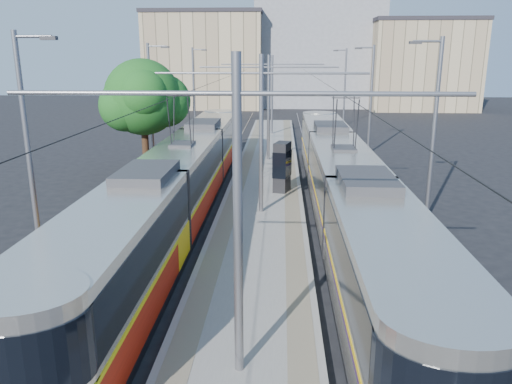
{
  "coord_description": "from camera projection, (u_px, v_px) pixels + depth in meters",
  "views": [
    {
      "loc": [
        0.89,
        -13.9,
        7.21
      ],
      "look_at": [
        -0.16,
        6.6,
        1.6
      ],
      "focal_mm": 35.0,
      "sensor_mm": 36.0,
      "label": 1
    }
  ],
  "objects": [
    {
      "name": "building_centre",
      "position": [
        317.0,
        53.0,
        74.7
      ],
      "size": [
        18.36,
        14.28,
        15.16
      ],
      "color": "gray",
      "rests_on": "ground"
    },
    {
      "name": "building_right",
      "position": [
        421.0,
        65.0,
        68.63
      ],
      "size": [
        14.28,
        10.2,
        12.09
      ],
      "color": "tan",
      "rests_on": "ground"
    },
    {
      "name": "ground",
      "position": [
        250.0,
        299.0,
        15.34
      ],
      "size": [
        160.0,
        160.0,
        0.0
      ],
      "primitive_type": "plane",
      "color": "black",
      "rests_on": "ground"
    },
    {
      "name": "tree",
      "position": [
        148.0,
        98.0,
        29.33
      ],
      "size": [
        4.89,
        4.52,
        7.1
      ],
      "color": "#382314",
      "rests_on": "ground"
    },
    {
      "name": "track_arrow",
      "position": [
        101.0,
        350.0,
        12.62
      ],
      "size": [
        1.2,
        5.0,
        0.01
      ],
      "primitive_type": "cube",
      "color": "silver",
      "rests_on": "ground"
    },
    {
      "name": "tram_left",
      "position": [
        184.0,
        179.0,
        23.08
      ],
      "size": [
        2.43,
        31.19,
        5.5
      ],
      "color": "black",
      "rests_on": "ground"
    },
    {
      "name": "building_left",
      "position": [
        207.0,
        60.0,
        71.89
      ],
      "size": [
        16.32,
        12.24,
        13.25
      ],
      "color": "tan",
      "rests_on": "ground"
    },
    {
      "name": "tactile_strip_left",
      "position": [
        244.0,
        168.0,
        31.71
      ],
      "size": [
        0.7,
        50.0,
        0.01
      ],
      "primitive_type": "cube",
      "color": "gray",
      "rests_on": "platform"
    },
    {
      "name": "rails",
      "position": [
        267.0,
        173.0,
        31.71
      ],
      "size": [
        8.71,
        70.0,
        0.03
      ],
      "color": "gray",
      "rests_on": "ground"
    },
    {
      "name": "platform",
      "position": [
        267.0,
        171.0,
        31.67
      ],
      "size": [
        4.0,
        50.0,
        0.3
      ],
      "primitive_type": "cube",
      "color": "gray",
      "rests_on": "ground"
    },
    {
      "name": "street_lamps",
      "position": [
        269.0,
        101.0,
        34.47
      ],
      "size": [
        15.18,
        38.22,
        8.0
      ],
      "color": "slate",
      "rests_on": "ground"
    },
    {
      "name": "tram_right",
      "position": [
        342.0,
        181.0,
        22.02
      ],
      "size": [
        2.43,
        30.85,
        5.5
      ],
      "color": "black",
      "rests_on": "ground"
    },
    {
      "name": "catenary",
      "position": [
        266.0,
        106.0,
        27.78
      ],
      "size": [
        9.2,
        70.0,
        7.0
      ],
      "color": "slate",
      "rests_on": "platform"
    },
    {
      "name": "shelter",
      "position": [
        282.0,
        166.0,
        26.09
      ],
      "size": [
        1.02,
        1.33,
        2.6
      ],
      "rotation": [
        0.0,
        0.0,
        -0.28
      ],
      "color": "black",
      "rests_on": "platform"
    },
    {
      "name": "tactile_strip_right",
      "position": [
        290.0,
        169.0,
        31.56
      ],
      "size": [
        0.7,
        50.0,
        0.01
      ],
      "primitive_type": "cube",
      "color": "gray",
      "rests_on": "platform"
    }
  ]
}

